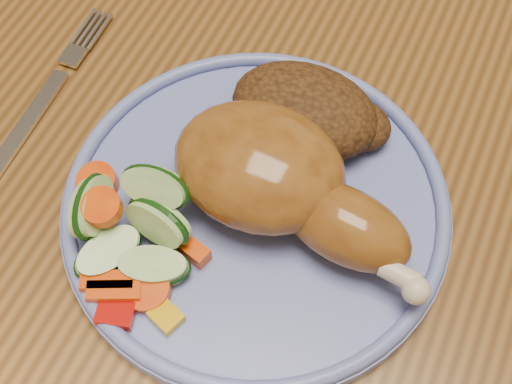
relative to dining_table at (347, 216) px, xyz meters
The scene contains 7 objects.
dining_table is the anchor object (origin of this frame).
plate 0.12m from the dining_table, 125.91° to the right, with size 0.26×0.26×0.01m, color #6372BE.
plate_rim 0.13m from the dining_table, 125.91° to the right, with size 0.26×0.26×0.01m, color #6372BE.
chicken_leg 0.14m from the dining_table, 120.40° to the right, with size 0.18×0.09×0.06m.
rice_pilaf 0.12m from the dining_table, behind, with size 0.11×0.08×0.05m.
vegetable_pile 0.20m from the dining_table, 130.00° to the right, with size 0.11×0.11×0.05m.
fork 0.25m from the dining_table, 168.39° to the right, with size 0.02×0.15×0.00m.
Camera 1 is at (0.05, -0.28, 1.17)m, focal length 50.00 mm.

